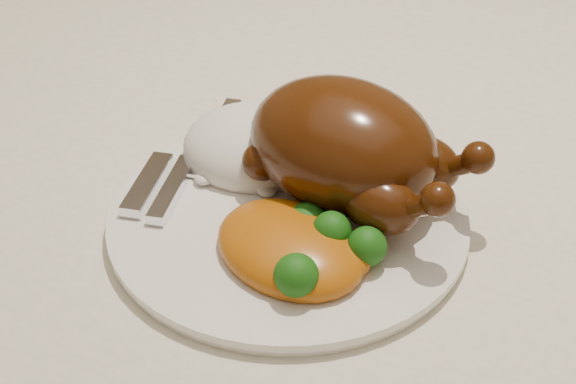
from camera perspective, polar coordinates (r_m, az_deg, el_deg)
The scene contains 7 objects.
dining_table at distance 0.82m, azimuth 3.15°, elevation 0.09°, with size 1.60×0.90×0.76m.
tablecloth at distance 0.78m, azimuth 3.33°, elevation 4.44°, with size 1.73×1.03×0.18m.
dinner_plate at distance 0.61m, azimuth 0.00°, elevation -1.96°, with size 0.27×0.27×0.01m, color white.
roast_chicken at distance 0.60m, azimuth 4.24°, elevation 3.21°, with size 0.19×0.12×0.10m.
rice_mound at distance 0.66m, azimuth -2.41°, elevation 3.16°, with size 0.14×0.13×0.06m.
mac_and_cheese at distance 0.56m, azimuth 0.83°, elevation -3.96°, with size 0.13×0.11×0.05m.
cutlery at distance 0.65m, azimuth -7.60°, elevation 1.55°, with size 0.07×0.19×0.01m.
Camera 1 is at (0.32, -0.58, 1.15)m, focal length 50.00 mm.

